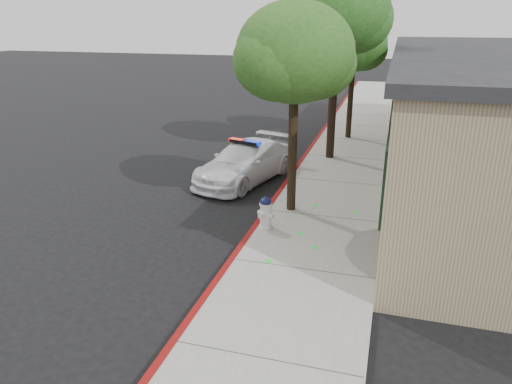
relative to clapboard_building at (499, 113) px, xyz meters
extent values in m
plane|color=black|center=(-6.69, -9.00, -2.13)|extent=(120.00, 120.00, 0.00)
cube|color=gray|center=(-5.09, -6.00, -2.05)|extent=(3.20, 60.00, 0.15)
cube|color=maroon|center=(-6.63, -6.00, -2.05)|extent=(0.14, 60.00, 0.16)
cube|color=tan|center=(0.01, 0.00, -0.13)|extent=(7.00, 20.00, 4.00)
cube|color=black|center=(0.01, 0.00, 1.99)|extent=(7.30, 20.30, 0.24)
cube|color=black|center=(-3.52, -8.00, -0.18)|extent=(0.08, 1.48, 1.68)
cube|color=black|center=(-3.52, -5.00, -0.18)|extent=(0.08, 1.48, 1.68)
cube|color=black|center=(-3.52, -2.00, -0.18)|extent=(0.08, 1.48, 1.68)
cube|color=black|center=(-3.52, 1.00, -0.18)|extent=(0.08, 1.48, 1.68)
cube|color=black|center=(-3.52, 4.00, -0.18)|extent=(0.08, 1.48, 1.68)
cube|color=black|center=(-3.52, 7.00, -0.18)|extent=(0.08, 1.48, 1.68)
cube|color=black|center=(-3.52, 10.00, -0.18)|extent=(0.08, 1.48, 1.68)
imported|color=white|center=(-8.11, -3.29, -1.48)|extent=(2.94, 4.76, 1.29)
cube|color=black|center=(-8.11, -3.29, -0.78)|extent=(1.23, 0.60, 0.10)
cube|color=red|center=(-8.41, -3.20, -0.77)|extent=(0.57, 0.37, 0.11)
cube|color=#0D23E9|center=(-7.80, -3.38, -0.77)|extent=(0.57, 0.37, 0.11)
cylinder|color=silver|center=(-6.34, -7.17, -1.95)|extent=(0.35, 0.35, 0.06)
cylinder|color=silver|center=(-6.34, -7.17, -1.63)|extent=(0.29, 0.29, 0.56)
cylinder|color=silver|center=(-6.34, -7.17, -1.33)|extent=(0.33, 0.33, 0.04)
ellipsoid|color=#0F123A|center=(-6.34, -7.17, -1.27)|extent=(0.30, 0.30, 0.22)
cylinder|color=#0F123A|center=(-6.34, -7.17, -1.17)|extent=(0.07, 0.07, 0.06)
cylinder|color=silver|center=(-6.50, -7.10, -1.61)|extent=(0.16, 0.15, 0.11)
cylinder|color=silver|center=(-6.18, -7.24, -1.61)|extent=(0.16, 0.15, 0.11)
cylinder|color=silver|center=(-6.41, -7.33, -1.59)|extent=(0.18, 0.17, 0.14)
cylinder|color=black|center=(-5.99, -5.74, -0.28)|extent=(0.24, 0.24, 3.39)
ellipsoid|color=#245019|center=(-5.99, -5.74, 2.26)|extent=(3.01, 3.01, 2.56)
ellipsoid|color=#245019|center=(-5.59, -5.36, 1.98)|extent=(2.26, 2.26, 1.92)
ellipsoid|color=#245019|center=(-6.30, -6.09, 2.07)|extent=(2.35, 2.35, 2.00)
cylinder|color=black|center=(-5.68, -0.12, 0.18)|extent=(0.30, 0.30, 4.32)
ellipsoid|color=#194716|center=(-5.68, -0.12, 3.39)|extent=(3.62, 3.62, 3.08)
ellipsoid|color=#194716|center=(-5.22, 0.24, 3.04)|extent=(2.92, 2.92, 2.48)
ellipsoid|color=#194716|center=(-6.14, -0.36, 3.16)|extent=(2.80, 2.80, 2.38)
cylinder|color=black|center=(-5.34, 3.38, -0.37)|extent=(0.24, 0.24, 3.21)
ellipsoid|color=#255A1C|center=(-5.34, 3.38, 2.06)|extent=(2.76, 2.76, 2.34)
ellipsoid|color=#255A1C|center=(-5.00, 3.73, 1.79)|extent=(2.11, 2.11, 1.80)
ellipsoid|color=#255A1C|center=(-5.48, 3.02, 1.88)|extent=(2.20, 2.20, 1.87)
camera|label=1|loc=(-3.47, -17.97, 3.08)|focal=33.54mm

